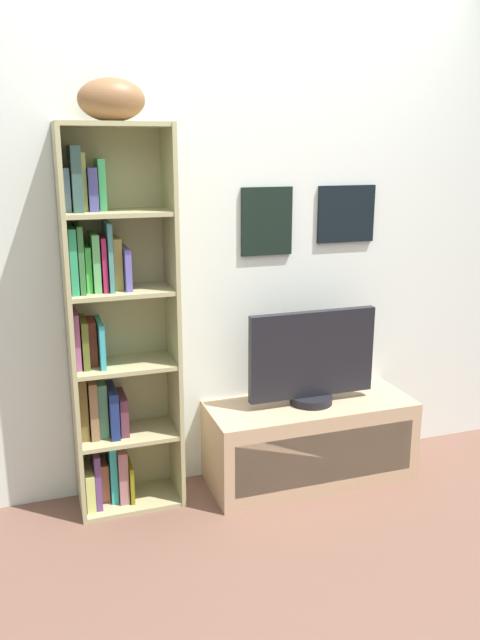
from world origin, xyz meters
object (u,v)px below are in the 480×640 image
object	(u,v)px
bookshelf	(110,336)
tv_stand	(310,441)
football	(111,100)
television	(312,359)

from	to	relation	value
bookshelf	tv_stand	world-z (taller)	bookshelf
bookshelf	football	distance (m)	1.04
bookshelf	tv_stand	xyz separation A→B (m)	(0.99, -0.10, -0.64)
bookshelf	television	bearing A→B (deg)	-5.81
bookshelf	football	bearing A→B (deg)	-28.40
television	tv_stand	bearing A→B (deg)	-90.00
bookshelf	tv_stand	distance (m)	1.18
tv_stand	television	bearing A→B (deg)	90.00
tv_stand	television	distance (m)	0.45
tv_stand	television	xyz separation A→B (m)	(0.00, 0.00, 0.45)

